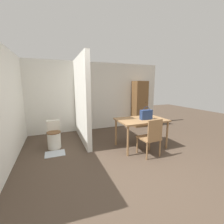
# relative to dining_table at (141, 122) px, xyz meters

# --- Properties ---
(ground_plane) EXTENTS (16.00, 16.00, 0.00)m
(ground_plane) POSITION_rel_dining_table_xyz_m (-0.78, -1.10, -0.70)
(ground_plane) COLOR #4C3D30
(wall_back) EXTENTS (5.51, 0.12, 2.50)m
(wall_back) POSITION_rel_dining_table_xyz_m (-0.78, 2.17, 0.55)
(wall_back) COLOR silver
(wall_back) RESTS_ON ground_plane
(wall_left) EXTENTS (0.12, 4.21, 2.50)m
(wall_left) POSITION_rel_dining_table_xyz_m (-3.10, 0.50, 0.55)
(wall_left) COLOR silver
(wall_left) RESTS_ON ground_plane
(partition_wall) EXTENTS (0.12, 1.95, 2.50)m
(partition_wall) POSITION_rel_dining_table_xyz_m (-1.38, 1.13, 0.55)
(partition_wall) COLOR silver
(partition_wall) RESTS_ON ground_plane
(dining_table) EXTENTS (1.29, 0.84, 0.78)m
(dining_table) POSITION_rel_dining_table_xyz_m (0.00, 0.00, 0.00)
(dining_table) COLOR #997047
(dining_table) RESTS_ON ground_plane
(wooden_chair) EXTENTS (0.47, 0.47, 0.92)m
(wooden_chair) POSITION_rel_dining_table_xyz_m (-0.08, -0.57, -0.21)
(wooden_chair) COLOR #997047
(wooden_chair) RESTS_ON ground_plane
(toilet) EXTENTS (0.36, 0.51, 0.71)m
(toilet) POSITION_rel_dining_table_xyz_m (-2.21, 0.84, -0.39)
(toilet) COLOR silver
(toilet) RESTS_ON ground_plane
(handbag) EXTENTS (0.32, 0.14, 0.35)m
(handbag) POSITION_rel_dining_table_xyz_m (0.10, -0.07, 0.21)
(handbag) COLOR navy
(handbag) RESTS_ON dining_table
(wooden_cabinet) EXTENTS (0.52, 0.48, 1.83)m
(wooden_cabinet) POSITION_rel_dining_table_xyz_m (1.09, 1.86, 0.21)
(wooden_cabinet) COLOR brown
(wooden_cabinet) RESTS_ON ground_plane
(bath_mat) EXTENTS (0.47, 0.37, 0.01)m
(bath_mat) POSITION_rel_dining_table_xyz_m (-2.21, 0.39, -0.70)
(bath_mat) COLOR #B2BCC6
(bath_mat) RESTS_ON ground_plane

